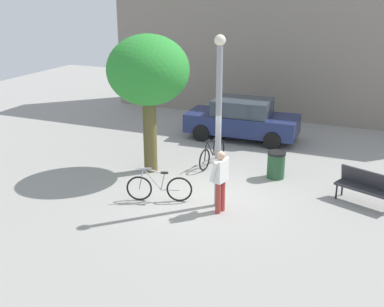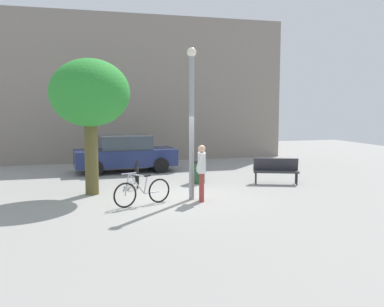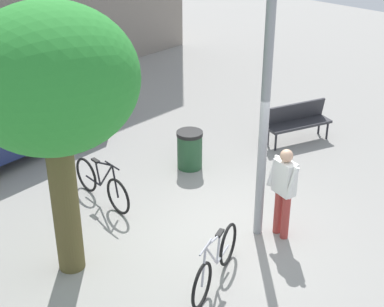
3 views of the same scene
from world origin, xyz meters
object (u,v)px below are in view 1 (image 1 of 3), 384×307
lamppost (219,114)px  park_bench (367,185)px  trash_bin (276,165)px  person_by_lamppost (221,177)px  parked_car_navy (242,119)px  plaza_tree (148,72)px  bicycle_black (212,154)px  bicycle_silver (159,188)px

lamppost → park_bench: (3.64, 1.66, -1.98)m
trash_bin → person_by_lamppost: bearing=-104.5°
park_bench → parked_car_navy: 6.50m
parked_car_navy → trash_bin: bearing=-57.4°
plaza_tree → bicycle_black: plaza_tree is taller
park_bench → bicycle_black: 5.00m
person_by_lamppost → park_bench: (3.44, 2.00, -0.42)m
plaza_tree → parked_car_navy: plaza_tree is taller
lamppost → trash_bin: 3.45m
bicycle_black → trash_bin: (2.18, -0.25, 0.04)m
plaza_tree → trash_bin: 4.78m
parked_car_navy → trash_bin: parked_car_navy is taller
bicycle_black → person_by_lamppost: bearing=-65.6°
lamppost → park_bench: size_ratio=2.70×
person_by_lamppost → plaza_tree: 4.22m
bicycle_black → parked_car_navy: parked_car_navy is taller
parked_car_navy → trash_bin: (2.18, -3.40, -0.35)m
park_bench → parked_car_navy: size_ratio=0.39×
trash_bin → bicycle_black: bearing=173.5°
bicycle_black → trash_bin: bearing=-6.5°
person_by_lamppost → lamppost: bearing=121.3°
person_by_lamppost → bicycle_silver: size_ratio=0.97×
lamppost → bicycle_black: size_ratio=2.49×
lamppost → bicycle_silver: 2.67m
plaza_tree → bicycle_black: (1.62, 1.22, -2.76)m
plaza_tree → trash_bin: plaza_tree is taller
bicycle_silver → plaza_tree: bearing=123.2°
person_by_lamppost → park_bench: 4.00m
lamppost → park_bench: lamppost is taller
lamppost → parked_car_navy: 6.34m
lamppost → bicycle_silver: bearing=-166.9°
lamppost → plaza_tree: size_ratio=1.05×
park_bench → bicycle_black: bicycle_black is taller
parked_car_navy → trash_bin: size_ratio=5.12×
plaza_tree → parked_car_navy: (1.62, 4.37, -2.37)m
park_bench → plaza_tree: bearing=-179.4°
person_by_lamppost → trash_bin: size_ratio=2.00×
lamppost → person_by_lamppost: 1.61m
parked_car_navy → plaza_tree: bearing=-110.4°
person_by_lamppost → park_bench: size_ratio=1.00×
plaza_tree → bicycle_black: 3.43m
person_by_lamppost → bicycle_black: 3.51m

